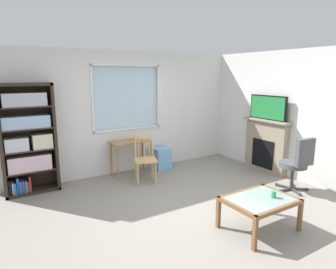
% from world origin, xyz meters
% --- Properties ---
extents(ground, '(6.19, 5.74, 0.02)m').
position_xyz_m(ground, '(0.00, 0.00, -0.01)').
color(ground, gray).
extents(wall_back_with_window, '(5.19, 0.15, 2.56)m').
position_xyz_m(wall_back_with_window, '(0.00, 2.37, 1.23)').
color(wall_back_with_window, silver).
rests_on(wall_back_with_window, ground).
extents(wall_right, '(0.12, 4.94, 2.56)m').
position_xyz_m(wall_right, '(2.66, 0.00, 1.28)').
color(wall_right, silver).
rests_on(wall_right, ground).
extents(bookshelf, '(0.90, 0.38, 1.94)m').
position_xyz_m(bookshelf, '(-1.99, 2.13, 0.99)').
color(bookshelf, '#2D2319').
rests_on(bookshelf, ground).
extents(desk_under_window, '(0.83, 0.44, 0.74)m').
position_xyz_m(desk_under_window, '(-0.08, 2.02, 0.60)').
color(desk_under_window, '#A37547').
rests_on(desk_under_window, ground).
extents(wooden_chair, '(0.53, 0.52, 0.90)m').
position_xyz_m(wooden_chair, '(-0.02, 1.50, 0.46)').
color(wooden_chair, tan).
rests_on(wooden_chair, ground).
extents(plastic_drawer_unit, '(0.35, 0.40, 0.48)m').
position_xyz_m(plastic_drawer_unit, '(0.67, 2.07, 0.24)').
color(plastic_drawer_unit, '#72ADDB').
rests_on(plastic_drawer_unit, ground).
extents(fireplace, '(0.26, 1.10, 1.14)m').
position_xyz_m(fireplace, '(2.50, 0.71, 0.57)').
color(fireplace, gray).
rests_on(fireplace, ground).
extents(tv, '(0.06, 0.91, 0.51)m').
position_xyz_m(tv, '(2.48, 0.71, 1.39)').
color(tv, black).
rests_on(tv, fireplace).
extents(office_chair, '(0.57, 0.58, 1.00)m').
position_xyz_m(office_chair, '(2.04, -0.38, 0.55)').
color(office_chair, '#4C4C51').
rests_on(office_chair, ground).
extents(coffee_table, '(0.92, 0.70, 0.45)m').
position_xyz_m(coffee_table, '(0.44, -0.94, 0.38)').
color(coffee_table, '#8C9E99').
rests_on(coffee_table, ground).
extents(sippy_cup, '(0.07, 0.07, 0.09)m').
position_xyz_m(sippy_cup, '(0.62, -1.01, 0.49)').
color(sippy_cup, '#33B770').
rests_on(sippy_cup, coffee_table).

